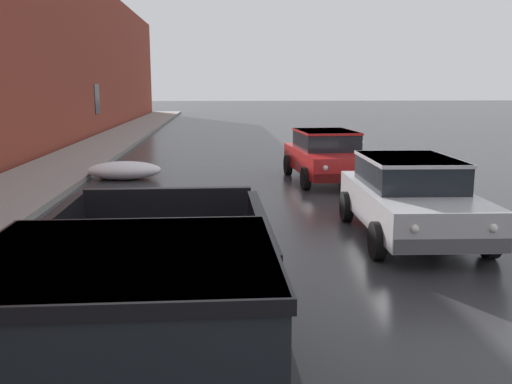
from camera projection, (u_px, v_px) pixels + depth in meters
The scene contains 6 objects.
left_sidewalk_slab at pixel (37, 181), 15.51m from camera, with size 2.60×80.00×0.16m, color gray.
snow_bank_along_left_kerb at pixel (342, 143), 23.34m from camera, with size 1.90×1.40×0.58m.
snow_bank_mid_block_left at pixel (122, 170), 16.17m from camera, with size 2.11×1.08×0.52m.
pickup_truck_black_approaching_near_lane at pixel (143, 348), 3.89m from camera, with size 2.24×4.93×1.76m.
sedan_silver_parked_kerbside_close at pixel (410, 195), 9.94m from camera, with size 2.05×4.12×1.42m.
sedan_red_parked_kerbside_mid at pixel (327, 155), 15.81m from camera, with size 2.15×4.17×1.42m.
Camera 1 is at (-0.97, 2.35, 2.68)m, focal length 39.28 mm.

